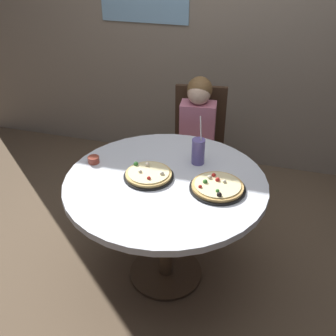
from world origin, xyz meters
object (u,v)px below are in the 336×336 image
object	(u,v)px
chair_wooden	(198,140)
soda_cup	(198,151)
pizza_veggie	(149,174)
diner_child	(196,157)
pizza_cheese	(217,187)
dining_table	(166,194)
sauce_bowl	(94,160)

from	to	relation	value
chair_wooden	soda_cup	distance (m)	0.78
chair_wooden	pizza_veggie	size ratio (longest dim) A/B	3.25
pizza_veggie	chair_wooden	bearing A→B (deg)	84.44
pizza_veggie	diner_child	bearing A→B (deg)	81.61
chair_wooden	pizza_cheese	distance (m)	1.03
dining_table	pizza_veggie	bearing A→B (deg)	179.13
chair_wooden	pizza_cheese	bearing A→B (deg)	-71.81
chair_wooden	soda_cup	xyz separation A→B (m)	(0.15, -0.70, 0.30)
dining_table	chair_wooden	bearing A→B (deg)	90.68
sauce_bowl	dining_table	bearing A→B (deg)	-7.14
pizza_veggie	sauce_bowl	bearing A→B (deg)	171.18
soda_cup	sauce_bowl	size ratio (longest dim) A/B	4.39
dining_table	soda_cup	bearing A→B (deg)	60.51
chair_wooden	dining_table	bearing A→B (deg)	-89.32
dining_table	pizza_cheese	bearing A→B (deg)	-1.95
soda_cup	dining_table	bearing A→B (deg)	-119.49
chair_wooden	sauce_bowl	xyz separation A→B (m)	(-0.47, -0.88, 0.24)
sauce_bowl	soda_cup	bearing A→B (deg)	16.20
pizza_cheese	soda_cup	world-z (taller)	soda_cup
diner_child	pizza_cheese	xyz separation A→B (m)	(0.29, -0.77, 0.28)
diner_child	soda_cup	bearing A→B (deg)	-76.48
soda_cup	sauce_bowl	xyz separation A→B (m)	(-0.61, -0.18, -0.06)
pizza_cheese	soda_cup	distance (m)	0.31
pizza_cheese	pizza_veggie	bearing A→B (deg)	178.32
diner_child	pizza_veggie	size ratio (longest dim) A/B	3.70
sauce_bowl	pizza_veggie	bearing A→B (deg)	-8.82
pizza_veggie	soda_cup	size ratio (longest dim) A/B	0.95
soda_cup	sauce_bowl	world-z (taller)	soda_cup
chair_wooden	soda_cup	world-z (taller)	soda_cup
dining_table	pizza_veggie	world-z (taller)	pizza_veggie
dining_table	pizza_cheese	size ratio (longest dim) A/B	3.74
diner_child	soda_cup	size ratio (longest dim) A/B	3.52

